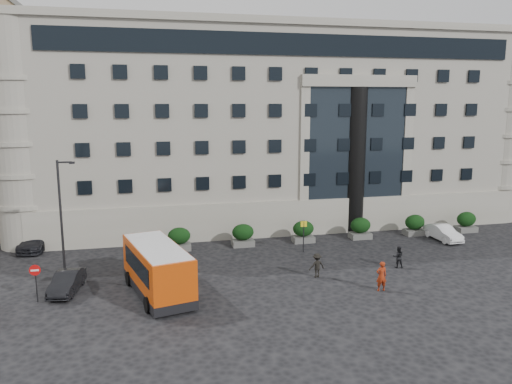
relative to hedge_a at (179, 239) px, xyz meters
The scene contains 21 objects.
ground 8.81m from the hedge_a, 62.85° to the right, with size 120.00×120.00×0.00m, color black.
civic_building 19.15m from the hedge_a, 54.85° to the left, with size 44.00×24.00×18.00m, color gray.
entrance_column 17.13m from the hedge_a, ahead, with size 1.80×1.80×13.00m, color black.
hedge_a is the anchor object (origin of this frame).
hedge_b 5.20m from the hedge_a, ahead, with size 1.80×1.26×1.84m.
hedge_c 10.40m from the hedge_a, ahead, with size 1.80×1.26×1.84m.
hedge_d 15.60m from the hedge_a, ahead, with size 1.80×1.26×1.84m.
hedge_e 20.80m from the hedge_a, ahead, with size 1.80×1.26×1.84m.
hedge_f 26.00m from the hedge_a, ahead, with size 1.80×1.26×1.84m.
street_lamp 9.89m from the hedge_a, 148.84° to the right, with size 1.16×0.18×8.00m.
bus_stop_sign 9.94m from the hedge_a, 16.42° to the right, with size 0.50×0.08×2.52m.
no_entry_sign 12.64m from the hedge_a, 135.52° to the right, with size 0.64×0.16×2.32m.
minibus 9.38m from the hedge_a, 102.14° to the right, with size 4.29×7.84×3.10m.
red_truck 17.21m from the hedge_a, 141.93° to the left, with size 2.97×5.61×2.91m.
parked_car_b 10.62m from the hedge_a, 134.94° to the right, with size 1.38×3.96×1.31m, color black.
parked_car_c 11.57m from the hedge_a, 165.82° to the left, with size 1.94×4.78×1.39m, color black.
parked_car_d 14.25m from the hedge_a, 144.87° to the left, with size 2.53×5.48×1.52m, color black.
white_taxi 22.37m from the hedge_a, ahead, with size 1.39×4.00×1.32m, color silver.
pedestrian_a 16.52m from the hedge_a, 44.79° to the right, with size 0.70×0.46×1.91m, color maroon.
pedestrian_b 16.87m from the hedge_a, 27.57° to the right, with size 0.77×0.60×1.58m, color black.
pedestrian_c 12.04m from the hedge_a, 44.36° to the right, with size 1.08×0.62×1.67m, color black.
Camera 1 is at (-6.54, -31.13, 11.72)m, focal length 35.00 mm.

